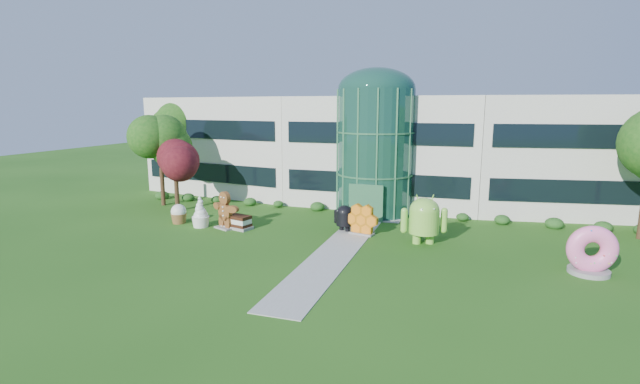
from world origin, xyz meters
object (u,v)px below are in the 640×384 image
(android_green, at_px, (424,217))
(donut, at_px, (591,249))
(android_black, at_px, (345,216))
(gingerbread, at_px, (225,210))

(android_green, relative_size, donut, 1.32)
(android_black, xyz_separation_m, gingerbread, (-8.19, -1.92, 0.27))
(donut, relative_size, gingerbread, 0.90)
(android_green, height_order, gingerbread, android_green)
(gingerbread, bearing_deg, android_green, 26.28)
(android_black, bearing_deg, android_green, 9.83)
(android_green, bearing_deg, donut, -36.57)
(gingerbread, bearing_deg, android_black, 36.66)
(android_green, bearing_deg, gingerbread, 163.65)
(android_green, relative_size, android_black, 1.61)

